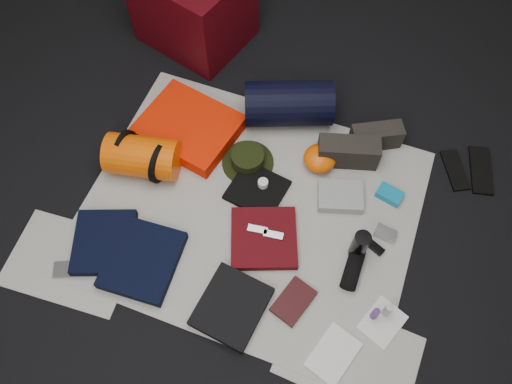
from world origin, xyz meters
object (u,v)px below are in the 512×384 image
(navy_duffel, at_px, (289,104))
(compact_camera, at_px, (385,233))
(stuff_sack, at_px, (143,157))
(red_cabinet, at_px, (193,4))
(sleeping_pad, at_px, (189,127))
(paperback_book, at_px, (294,301))
(water_bottle, at_px, (359,245))

(navy_duffel, bearing_deg, compact_camera, -58.51)
(stuff_sack, distance_m, navy_duffel, 0.81)
(red_cabinet, bearing_deg, compact_camera, -17.45)
(sleeping_pad, bearing_deg, paperback_book, -40.07)
(sleeping_pad, bearing_deg, navy_duffel, 30.90)
(sleeping_pad, xyz_separation_m, water_bottle, (1.02, -0.36, 0.05))
(stuff_sack, relative_size, paperback_book, 1.80)
(sleeping_pad, xyz_separation_m, compact_camera, (1.13, -0.22, -0.02))
(stuff_sack, xyz_separation_m, paperback_book, (0.94, -0.41, -0.09))
(sleeping_pad, relative_size, paperback_book, 2.45)
(red_cabinet, xyz_separation_m, compact_camera, (1.38, -0.89, -0.21))
(stuff_sack, relative_size, water_bottle, 1.85)
(stuff_sack, height_order, compact_camera, stuff_sack)
(navy_duffel, xyz_separation_m, paperback_book, (0.36, -0.97, -0.11))
(navy_duffel, bearing_deg, paperback_book, -91.35)
(sleeping_pad, height_order, water_bottle, water_bottle)
(sleeping_pad, bearing_deg, water_bottle, -19.43)
(stuff_sack, bearing_deg, compact_camera, 2.80)
(red_cabinet, relative_size, sleeping_pad, 1.18)
(red_cabinet, distance_m, navy_duffel, 0.82)
(water_bottle, bearing_deg, compact_camera, 52.87)
(red_cabinet, xyz_separation_m, water_bottle, (1.27, -1.03, -0.14))
(navy_duffel, bearing_deg, red_cabinet, 129.31)
(navy_duffel, xyz_separation_m, compact_camera, (0.67, -0.50, -0.10))
(navy_duffel, relative_size, paperback_book, 2.32)
(navy_duffel, height_order, compact_camera, navy_duffel)
(red_cabinet, bearing_deg, sleeping_pad, -54.00)
(water_bottle, relative_size, compact_camera, 1.96)
(red_cabinet, xyz_separation_m, stuff_sack, (0.13, -0.95, -0.13))
(stuff_sack, bearing_deg, navy_duffel, 43.83)
(sleeping_pad, relative_size, water_bottle, 2.51)
(paperback_book, bearing_deg, red_cabinet, 145.78)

